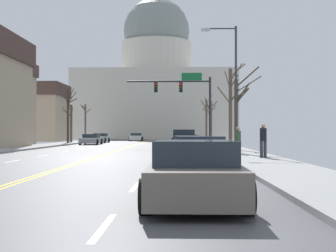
# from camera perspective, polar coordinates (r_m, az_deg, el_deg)

# --- Properties ---
(ground) EXTENTS (20.00, 180.00, 0.20)m
(ground) POSITION_cam_1_polar(r_m,az_deg,el_deg) (26.49, -8.84, -3.78)
(ground) COLOR #4A4A4F
(signal_gantry) EXTENTS (7.91, 0.41, 6.81)m
(signal_gantry) POSITION_cam_1_polar(r_m,az_deg,el_deg) (43.77, 2.27, 3.94)
(signal_gantry) COLOR #28282D
(signal_gantry) RESTS_ON ground
(street_lamp_right) EXTENTS (2.22, 0.24, 7.84)m
(street_lamp_right) POSITION_cam_1_polar(r_m,az_deg,el_deg) (29.23, 7.74, 5.86)
(street_lamp_right) COLOR #333338
(street_lamp_right) RESTS_ON ground
(capitol_building) EXTENTS (31.74, 23.34, 31.89)m
(capitol_building) POSITION_cam_1_polar(r_m,az_deg,el_deg) (98.61, -1.42, 4.74)
(capitol_building) COLOR beige
(capitol_building) RESTS_ON ground
(pickup_truck_near_00) EXTENTS (2.31, 5.41, 1.62)m
(pickup_truck_near_00) POSITION_cam_1_polar(r_m,az_deg,el_deg) (40.42, 1.95, -1.70)
(pickup_truck_near_00) COLOR black
(pickup_truck_near_00) RESTS_ON ground
(sedan_near_01) EXTENTS (2.07, 4.76, 1.16)m
(sedan_near_01) POSITION_cam_1_polar(r_m,az_deg,el_deg) (34.26, 2.58, -2.19)
(sedan_near_01) COLOR navy
(sedan_near_01) RESTS_ON ground
(sedan_near_02) EXTENTS (2.05, 4.48, 1.23)m
(sedan_near_02) POSITION_cam_1_polar(r_m,az_deg,el_deg) (28.16, 2.31, -2.47)
(sedan_near_02) COLOR #9EA3A8
(sedan_near_02) RESTS_ON ground
(sedan_near_03) EXTENTS (1.98, 4.58, 1.21)m
(sedan_near_03) POSITION_cam_1_polar(r_m,az_deg,el_deg) (21.36, 3.22, -3.04)
(sedan_near_03) COLOR #9EA3A8
(sedan_near_03) RESTS_ON ground
(sedan_near_04) EXTENTS (1.94, 4.62, 1.31)m
(sedan_near_04) POSITION_cam_1_polar(r_m,az_deg,el_deg) (15.75, 3.82, -3.77)
(sedan_near_04) COLOR navy
(sedan_near_04) RESTS_ON ground
(sedan_near_05) EXTENTS (2.05, 4.44, 1.29)m
(sedan_near_05) POSITION_cam_1_polar(r_m,az_deg,el_deg) (9.56, 3.28, -5.87)
(sedan_near_05) COLOR #6B6056
(sedan_near_05) RESTS_ON ground
(sedan_oncoming_00) EXTENTS (2.10, 4.39, 1.17)m
(sedan_oncoming_00) POSITION_cam_1_polar(r_m,az_deg,el_deg) (52.56, -9.37, -1.64)
(sedan_oncoming_00) COLOR #9EA3A8
(sedan_oncoming_00) RESTS_ON ground
(sedan_oncoming_01) EXTENTS (2.05, 4.27, 1.22)m
(sedan_oncoming_01) POSITION_cam_1_polar(r_m,az_deg,el_deg) (60.67, -8.28, -1.49)
(sedan_oncoming_01) COLOR #9EA3A8
(sedan_oncoming_01) RESTS_ON ground
(sedan_oncoming_02) EXTENTS (2.11, 4.32, 1.20)m
(sedan_oncoming_02) POSITION_cam_1_polar(r_m,az_deg,el_deg) (72.28, -3.92, -1.36)
(sedan_oncoming_02) COLOR silver
(sedan_oncoming_02) RESTS_ON ground
(flank_building_01) EXTENTS (12.12, 8.74, 8.45)m
(flank_building_01) POSITION_cam_1_polar(r_m,az_deg,el_deg) (72.11, -17.21, 1.61)
(flank_building_01) COLOR tan
(flank_building_01) RESTS_ON ground
(bare_tree_00) EXTENTS (1.65, 2.30, 4.67)m
(bare_tree_00) POSITION_cam_1_polar(r_m,az_deg,el_deg) (51.66, 5.21, 0.60)
(bare_tree_00) COLOR brown
(bare_tree_00) RESTS_ON ground
(bare_tree_01) EXTENTS (2.55, 1.69, 6.25)m
(bare_tree_01) POSITION_cam_1_polar(r_m,az_deg,el_deg) (55.51, -12.11, 1.50)
(bare_tree_01) COLOR #423328
(bare_tree_01) RESTS_ON ground
(bare_tree_02) EXTENTS (2.41, 1.96, 6.97)m
(bare_tree_02) POSITION_cam_1_polar(r_m,az_deg,el_deg) (72.09, 4.71, 1.01)
(bare_tree_02) COLOR brown
(bare_tree_02) RESTS_ON ground
(bare_tree_03) EXTENTS (1.17, 1.91, 5.53)m
(bare_tree_03) POSITION_cam_1_polar(r_m,az_deg,el_deg) (60.16, -11.78, 0.53)
(bare_tree_03) COLOR #4C3D2D
(bare_tree_03) RESTS_ON ground
(bare_tree_04) EXTENTS (1.62, 2.33, 5.43)m
(bare_tree_04) POSITION_cam_1_polar(r_m,az_deg,el_deg) (29.46, 8.51, 1.93)
(bare_tree_04) COLOR #4C3D2D
(bare_tree_04) RESTS_ON ground
(bare_tree_05) EXTENTS (1.35, 2.74, 5.21)m
(bare_tree_05) POSITION_cam_1_polar(r_m,az_deg,el_deg) (67.68, -10.06, 0.71)
(bare_tree_05) COLOR brown
(bare_tree_05) RESTS_ON ground
(bare_tree_06) EXTENTS (2.06, 1.80, 6.51)m
(bare_tree_06) POSITION_cam_1_polar(r_m,az_deg,el_deg) (35.47, 7.67, 2.49)
(bare_tree_06) COLOR brown
(bare_tree_06) RESTS_ON ground
(pedestrian_00) EXTENTS (0.35, 0.34, 1.58)m
(pedestrian_00) POSITION_cam_1_polar(r_m,az_deg,el_deg) (27.54, 8.54, -1.60)
(pedestrian_00) COLOR #33333D
(pedestrian_00) RESTS_ON ground
(pedestrian_01) EXTENTS (0.35, 0.34, 1.72)m
(pedestrian_01) POSITION_cam_1_polar(r_m,az_deg,el_deg) (23.99, 11.55, -1.54)
(pedestrian_01) COLOR #33333D
(pedestrian_01) RESTS_ON ground
(bicycle_parked) EXTENTS (0.12, 1.77, 0.85)m
(bicycle_parked) POSITION_cam_1_polar(r_m,az_deg,el_deg) (27.29, 7.78, -2.71)
(bicycle_parked) COLOR black
(bicycle_parked) RESTS_ON ground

